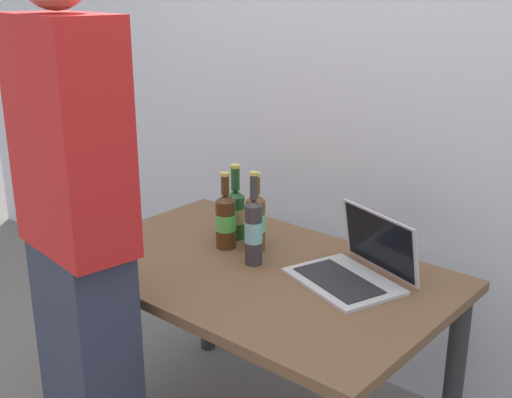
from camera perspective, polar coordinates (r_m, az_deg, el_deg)
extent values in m
cube|color=brown|center=(2.27, -0.10, -6.40)|extent=(1.33, 0.84, 0.03)
cylinder|color=#2D2D30|center=(2.64, -15.71, -12.20)|extent=(0.07, 0.07, 0.69)
cylinder|color=#2D2D30|center=(3.03, -4.42, -7.31)|extent=(0.07, 0.07, 0.69)
cylinder|color=#2D2D30|center=(2.44, 17.07, -15.12)|extent=(0.07, 0.07, 0.69)
cube|color=#B7BABC|center=(2.16, 7.71, -7.20)|extent=(0.42, 0.36, 0.01)
cube|color=#232326|center=(2.14, 7.28, -7.13)|extent=(0.33, 0.24, 0.00)
cube|color=#B7BABC|center=(2.20, 10.86, -3.71)|extent=(0.35, 0.16, 0.21)
cube|color=black|center=(2.20, 10.78, -3.73)|extent=(0.32, 0.14, 0.19)
cylinder|color=#472B14|center=(2.39, -2.69, -2.25)|extent=(0.07, 0.07, 0.18)
cone|color=#472B14|center=(2.36, -2.73, 0.11)|extent=(0.07, 0.07, 0.03)
cylinder|color=#472B14|center=(2.34, -2.75, 1.24)|extent=(0.03, 0.03, 0.07)
cylinder|color=#BFB74C|center=(2.33, -2.76, 2.21)|extent=(0.03, 0.03, 0.01)
cylinder|color=#50B74A|center=(2.39, -2.70, -2.04)|extent=(0.08, 0.08, 0.06)
cylinder|color=#333333|center=(2.24, -0.21, -3.18)|extent=(0.06, 0.06, 0.22)
cone|color=#333333|center=(2.20, -0.22, -0.29)|extent=(0.06, 0.06, 0.02)
cylinder|color=#333333|center=(2.18, -0.22, 1.04)|extent=(0.03, 0.03, 0.09)
cylinder|color=#BFB74C|center=(2.17, -0.22, 2.27)|extent=(0.03, 0.03, 0.01)
cylinder|color=#76BEBC|center=(2.24, -0.21, -2.92)|extent=(0.06, 0.06, 0.08)
cylinder|color=#1E5123|center=(2.48, -1.81, -1.61)|extent=(0.07, 0.07, 0.17)
cone|color=#1E5123|center=(2.45, -1.83, 0.52)|extent=(0.07, 0.07, 0.02)
cylinder|color=#1E5123|center=(2.43, -1.84, 1.78)|extent=(0.03, 0.03, 0.09)
cylinder|color=#BFB74C|center=(2.42, -1.85, 2.91)|extent=(0.04, 0.04, 0.01)
cylinder|color=#9E8356|center=(2.48, -1.81, -1.43)|extent=(0.07, 0.07, 0.06)
cylinder|color=brown|center=(2.37, -0.03, -2.29)|extent=(0.07, 0.07, 0.19)
cone|color=brown|center=(2.34, -0.03, 0.17)|extent=(0.07, 0.07, 0.02)
cylinder|color=brown|center=(2.32, -0.03, 1.25)|extent=(0.03, 0.03, 0.07)
cylinder|color=#BFB74C|center=(2.31, -0.03, 2.19)|extent=(0.04, 0.04, 0.01)
cylinder|color=#68E381|center=(2.37, -0.03, -2.08)|extent=(0.07, 0.07, 0.07)
cube|color=#2D3347|center=(2.17, -14.29, -15.51)|extent=(0.35, 0.24, 0.93)
cube|color=red|center=(1.86, -16.21, 5.31)|extent=(0.41, 0.25, 0.66)
cube|color=silver|center=(2.67, 10.19, 10.40)|extent=(6.00, 0.10, 2.60)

